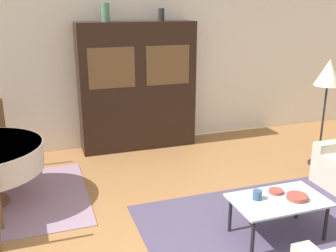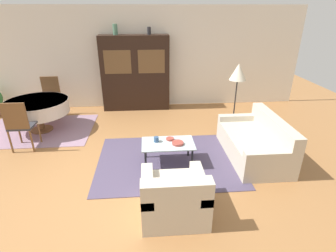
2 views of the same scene
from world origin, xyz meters
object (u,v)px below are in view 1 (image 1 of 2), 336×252
display_cabinet (138,87)px  vase_tall (105,12)px  coffee_table (279,203)px  vase_short (161,15)px  cup (257,195)px  bowl (297,197)px  bowl_small (276,191)px  floor_lamp (328,77)px

display_cabinet → vase_tall: size_ratio=7.54×
coffee_table → vase_tall: 3.62m
display_cabinet → vase_short: (0.40, 0.00, 1.09)m
coffee_table → display_cabinet: (-0.64, 2.98, 0.62)m
vase_short → coffee_table: bearing=-85.3°
cup → vase_tall: (-0.89, 2.91, 1.66)m
coffee_table → bowl: bowl is taller
cup → bowl: bearing=-18.4°
coffee_table → bowl_small: size_ratio=6.50×
floor_lamp → bowl: size_ratio=7.44×
display_cabinet → bowl_small: size_ratio=13.83×
bowl_small → vase_tall: vase_tall is taller
display_cabinet → floor_lamp: (2.29, -1.57, 0.29)m
vase_short → vase_tall: bearing=180.0°
bowl_small → coffee_table: bearing=-110.6°
vase_tall → display_cabinet: bearing=-0.1°
display_cabinet → bowl: (0.81, -3.04, -0.56)m
cup → vase_short: (-0.04, 2.91, 1.62)m
cup → bowl: (0.37, -0.12, -0.03)m
coffee_table → floor_lamp: size_ratio=0.61×
display_cabinet → vase_short: bearing=0.1°
vase_tall → vase_short: vase_tall is taller
bowl → vase_short: (-0.41, 3.04, 1.65)m
coffee_table → display_cabinet: bearing=102.2°
bowl → bowl_small: (-0.12, 0.18, -0.00)m
cup → bowl_small: 0.26m
floor_lamp → vase_short: vase_short is taller
floor_lamp → bowl_small: floor_lamp is taller
coffee_table → bowl: size_ratio=4.55×
coffee_table → floor_lamp: bearing=40.6°
coffee_table → bowl_small: (0.05, 0.12, 0.06)m
coffee_table → vase_short: bearing=94.7°
display_cabinet → bowl_small: (0.69, -2.85, -0.56)m
vase_short → bowl: bearing=-82.2°
coffee_table → floor_lamp: 2.35m
vase_tall → cup: bearing=-73.0°
display_cabinet → bowl_small: 2.99m
vase_short → floor_lamp: bearing=-39.7°
bowl → bowl_small: bearing=123.9°
bowl_small → vase_short: vase_short is taller
floor_lamp → cup: size_ratio=16.25×
bowl_small → bowl: bearing=-56.1°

